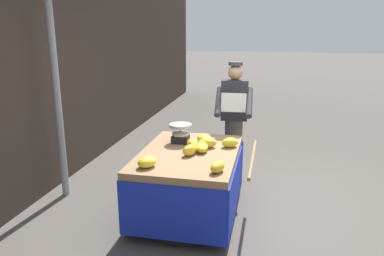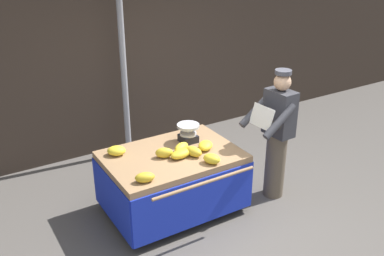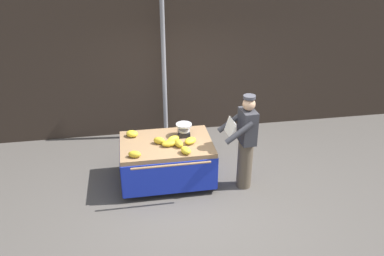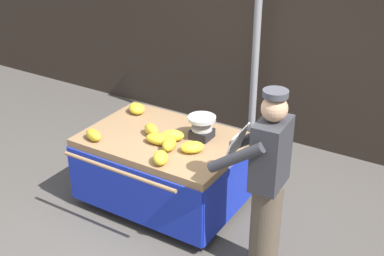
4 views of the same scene
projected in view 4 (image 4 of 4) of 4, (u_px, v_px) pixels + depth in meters
name	position (u px, v px, depth m)	size (l,w,h in m)	color
ground_plane	(176.00, 247.00, 4.88)	(60.00, 60.00, 0.00)	#514C47
street_pole	(258.00, 19.00, 6.05)	(0.09, 0.09, 3.26)	gray
banana_cart	(164.00, 155.00, 5.28)	(1.60, 1.31, 0.79)	#93704C
weighing_scale	(202.00, 127.00, 5.11)	(0.28, 0.28, 0.24)	black
banana_bunch_0	(151.00, 130.00, 5.19)	(0.11, 0.20, 0.12)	gold
banana_bunch_1	(169.00, 144.00, 4.93)	(0.13, 0.23, 0.12)	gold
banana_bunch_2	(160.00, 158.00, 4.69)	(0.14, 0.20, 0.12)	yellow
banana_bunch_3	(93.00, 135.00, 5.10)	(0.12, 0.21, 0.11)	gold
banana_bunch_4	(173.00, 136.00, 5.09)	(0.12, 0.23, 0.11)	yellow
banana_bunch_5	(192.00, 147.00, 4.89)	(0.17, 0.23, 0.10)	yellow
banana_bunch_6	(159.00, 139.00, 5.03)	(0.15, 0.28, 0.10)	gold
banana_bunch_7	(137.00, 108.00, 5.66)	(0.16, 0.22, 0.11)	yellow
vendor_person	(267.00, 184.00, 4.25)	(0.60, 0.54, 1.71)	brown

